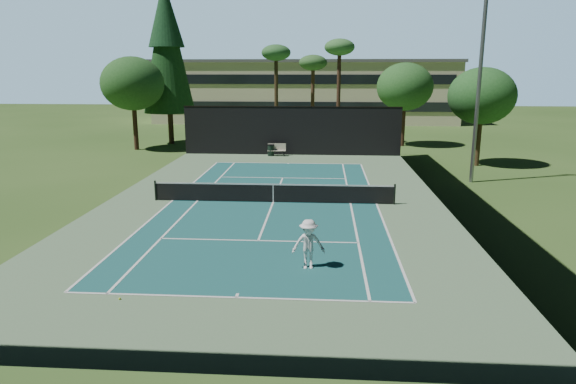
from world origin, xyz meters
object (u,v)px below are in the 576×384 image
at_px(tennis_ball_a, 120,299).
at_px(trash_bin, 271,150).
at_px(tennis_ball_d, 213,186).
at_px(tennis_net, 273,192).
at_px(player, 309,244).
at_px(tennis_ball_c, 276,192).
at_px(tennis_ball_b, 235,187).
at_px(park_bench, 277,149).

distance_m(tennis_ball_a, trash_bin, 27.66).
bearing_deg(tennis_ball_d, tennis_net, -41.68).
bearing_deg(tennis_ball_a, tennis_net, 73.81).
distance_m(player, tennis_ball_a, 6.51).
distance_m(tennis_ball_c, trash_bin, 13.04).
xyz_separation_m(tennis_ball_b, park_bench, (1.45, 12.05, 0.52)).
bearing_deg(tennis_ball_b, player, -69.13).
relative_size(park_bench, trash_bin, 1.59).
height_order(tennis_ball_a, tennis_ball_d, tennis_ball_d).
height_order(tennis_ball_b, tennis_ball_d, tennis_ball_d).
xyz_separation_m(player, tennis_ball_d, (-6.21, 12.87, -0.86)).
distance_m(tennis_ball_a, tennis_ball_c, 15.08).
height_order(tennis_ball_c, park_bench, park_bench).
relative_size(tennis_net, park_bench, 8.60).
bearing_deg(tennis_ball_a, player, 27.62).
height_order(tennis_ball_a, tennis_ball_c, tennis_ball_a).
bearing_deg(player, trash_bin, 94.01).
xyz_separation_m(tennis_ball_a, tennis_ball_c, (3.51, 14.66, -0.01)).
height_order(tennis_net, trash_bin, tennis_net).
height_order(tennis_ball_a, tennis_ball_b, tennis_ball_a).
relative_size(tennis_ball_b, tennis_ball_d, 0.81).
relative_size(tennis_ball_d, park_bench, 0.05).
bearing_deg(tennis_net, tennis_ball_b, 128.38).
bearing_deg(player, park_bench, 92.88).
relative_size(tennis_net, player, 7.14).
bearing_deg(tennis_ball_a, trash_bin, 86.11).
xyz_separation_m(player, park_bench, (-3.36, 24.66, -0.36)).
bearing_deg(trash_bin, tennis_net, -83.73).
bearing_deg(player, tennis_ball_c, 95.85).
distance_m(tennis_net, park_bench, 15.44).
xyz_separation_m(tennis_ball_c, park_bench, (-1.15, 12.99, 0.52)).
relative_size(tennis_ball_a, trash_bin, 0.08).
distance_m(tennis_ball_b, tennis_ball_c, 2.76).
relative_size(tennis_net, trash_bin, 13.65).
bearing_deg(tennis_ball_c, park_bench, 95.05).
relative_size(tennis_ball_a, park_bench, 0.05).
height_order(player, park_bench, player).
height_order(tennis_ball_c, tennis_ball_d, tennis_ball_d).
relative_size(tennis_ball_a, tennis_ball_c, 1.19).
distance_m(tennis_ball_a, park_bench, 27.76).
bearing_deg(player, tennis_ball_b, 106.00).
bearing_deg(tennis_net, park_bench, 94.45).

